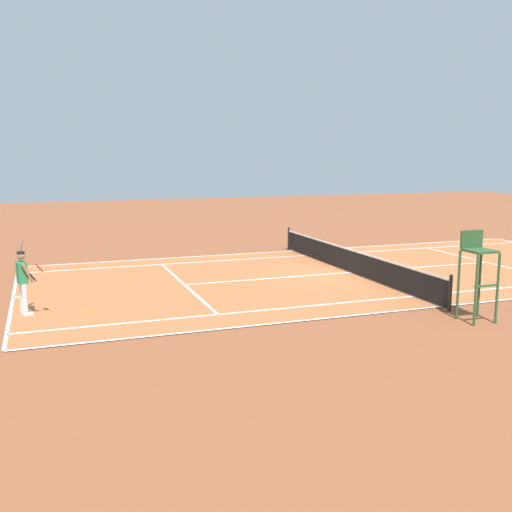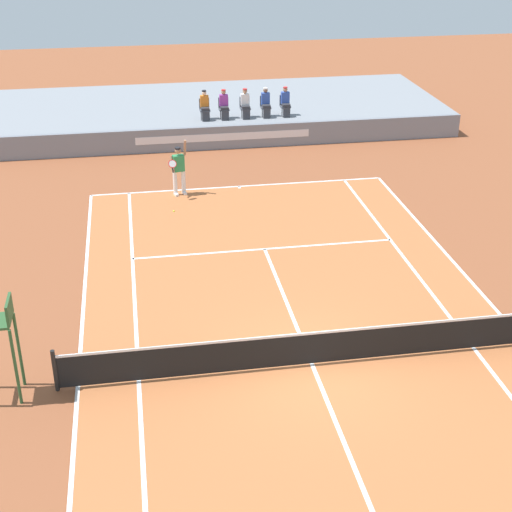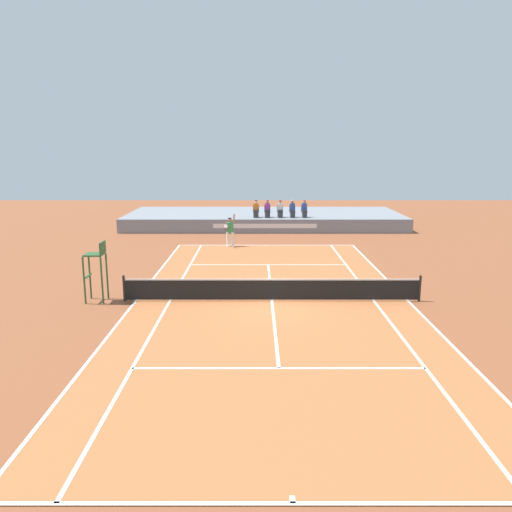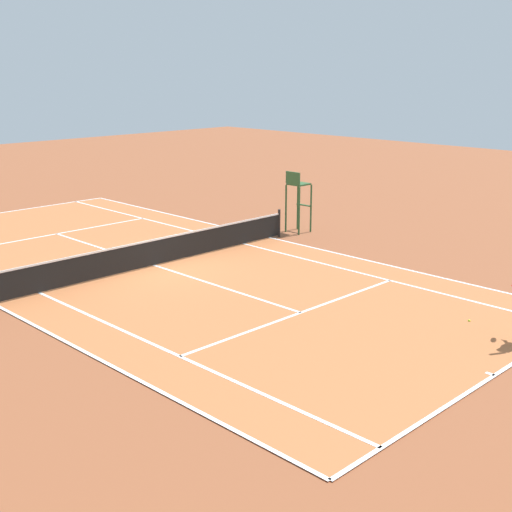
# 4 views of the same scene
# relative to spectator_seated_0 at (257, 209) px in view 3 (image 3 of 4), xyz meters

# --- Properties ---
(ground_plane) EXTENTS (80.00, 80.00, 0.00)m
(ground_plane) POSITION_rel_spectator_seated_0_xyz_m (0.64, -17.59, -1.63)
(ground_plane) COLOR brown
(court) EXTENTS (11.08, 23.88, 0.03)m
(court) POSITION_rel_spectator_seated_0_xyz_m (0.64, -17.59, -1.62)
(court) COLOR #B76638
(court) RESTS_ON ground
(net) EXTENTS (11.98, 0.10, 1.07)m
(net) POSITION_rel_spectator_seated_0_xyz_m (0.64, -17.59, -1.10)
(net) COLOR black
(net) RESTS_ON ground
(barrier_wall) EXTENTS (21.33, 0.25, 1.01)m
(barrier_wall) POSITION_rel_spectator_seated_0_xyz_m (0.64, -1.07, -1.12)
(barrier_wall) COLOR gray
(barrier_wall) RESTS_ON ground
(bleacher_platform) EXTENTS (21.33, 7.84, 1.01)m
(bleacher_platform) POSITION_rel_spectator_seated_0_xyz_m (0.64, 2.97, -1.12)
(bleacher_platform) COLOR gray
(bleacher_platform) RESTS_ON ground
(spectator_seated_0) EXTENTS (0.44, 0.60, 1.27)m
(spectator_seated_0) POSITION_rel_spectator_seated_0_xyz_m (0.00, 0.00, 0.00)
(spectator_seated_0) COLOR #474C56
(spectator_seated_0) RESTS_ON bleacher_platform
(spectator_seated_1) EXTENTS (0.44, 0.60, 1.27)m
(spectator_seated_1) POSITION_rel_spectator_seated_0_xyz_m (0.84, 0.00, 0.00)
(spectator_seated_1) COLOR #474C56
(spectator_seated_1) RESTS_ON bleacher_platform
(spectator_seated_2) EXTENTS (0.44, 0.60, 1.27)m
(spectator_seated_2) POSITION_rel_spectator_seated_0_xyz_m (1.78, 0.00, 0.00)
(spectator_seated_2) COLOR #474C56
(spectator_seated_2) RESTS_ON bleacher_platform
(spectator_seated_3) EXTENTS (0.44, 0.60, 1.27)m
(spectator_seated_3) POSITION_rel_spectator_seated_0_xyz_m (2.69, 0.00, 0.00)
(spectator_seated_3) COLOR #474C56
(spectator_seated_3) RESTS_ON bleacher_platform
(spectator_seated_4) EXTENTS (0.44, 0.60, 1.27)m
(spectator_seated_4) POSITION_rel_spectator_seated_0_xyz_m (3.58, 0.00, 0.00)
(spectator_seated_4) COLOR #474C56
(spectator_seated_4) RESTS_ON bleacher_platform
(tennis_player) EXTENTS (0.74, 0.75, 2.08)m
(tennis_player) POSITION_rel_spectator_seated_0_xyz_m (-1.63, -6.10, -0.63)
(tennis_player) COLOR white
(tennis_player) RESTS_ON ground
(tennis_ball) EXTENTS (0.07, 0.07, 0.07)m
(tennis_ball) POSITION_rel_spectator_seated_0_xyz_m (-1.96, -7.70, -1.59)
(tennis_ball) COLOR #D1E533
(tennis_ball) RESTS_ON ground
(umpire_chair) EXTENTS (0.77, 0.77, 2.44)m
(umpire_chair) POSITION_rel_spectator_seated_0_xyz_m (-6.34, -17.59, -0.07)
(umpire_chair) COLOR #2D562D
(umpire_chair) RESTS_ON ground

